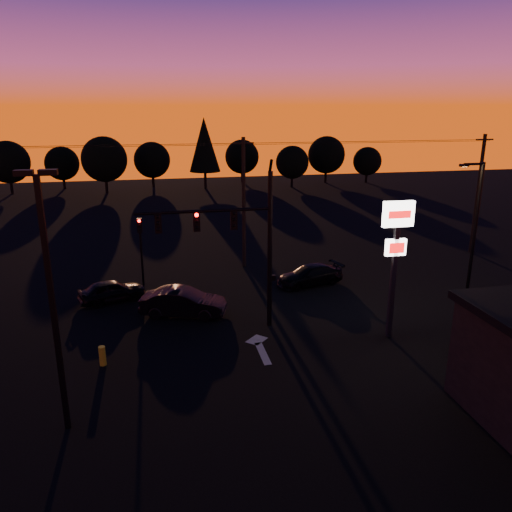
{
  "coord_description": "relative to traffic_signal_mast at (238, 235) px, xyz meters",
  "views": [
    {
      "loc": [
        -4.01,
        -19.29,
        11.02
      ],
      "look_at": [
        1.0,
        5.0,
        3.5
      ],
      "focal_mm": 35.0,
      "sensor_mm": 36.0,
      "label": 1
    }
  ],
  "objects": [
    {
      "name": "traffic_signal_mast",
      "position": [
        0.0,
        0.0,
        0.0
      ],
      "size": [
        6.79,
        0.52,
        8.58
      ],
      "color": "black",
      "rests_on": "ground"
    },
    {
      "name": "car_right",
      "position": [
        5.53,
        5.46,
        -4.31
      ],
      "size": [
        4.64,
        2.72,
        1.26
      ],
      "primitive_type": "imported",
      "rotation": [
        0.0,
        0.0,
        -1.34
      ],
      "color": "black",
      "rests_on": "ground"
    },
    {
      "name": "tree_2",
      "position": [
        -9.9,
        44.01,
        -0.57
      ],
      "size": [
        5.77,
        5.78,
        7.26
      ],
      "color": "black",
      "rests_on": "ground"
    },
    {
      "name": "tree_5",
      "position": [
        9.1,
        50.01,
        -1.19
      ],
      "size": [
        4.95,
        4.95,
        6.22
      ],
      "color": "black",
      "rests_on": "ground"
    },
    {
      "name": "utility_pole_1",
      "position": [
        2.1,
        10.01,
        -0.34
      ],
      "size": [
        1.4,
        0.26,
        9.0
      ],
      "color": "black",
      "rests_on": "ground"
    },
    {
      "name": "tree_0",
      "position": [
        -21.9,
        46.01,
        -0.88
      ],
      "size": [
        5.36,
        5.36,
        6.74
      ],
      "color": "black",
      "rests_on": "ground"
    },
    {
      "name": "utility_pole_2",
      "position": [
        20.1,
        10.01,
        -0.34
      ],
      "size": [
        1.4,
        0.26,
        9.0
      ],
      "color": "black",
      "rests_on": "ground"
    },
    {
      "name": "car_left",
      "position": [
        -6.64,
        5.08,
        -4.29
      ],
      "size": [
        4.07,
        2.62,
        1.29
      ],
      "primitive_type": "imported",
      "rotation": [
        0.0,
        0.0,
        1.88
      ],
      "color": "black",
      "rests_on": "ground"
    },
    {
      "name": "secondary_signal",
      "position": [
        -4.9,
        7.49,
        -2.07
      ],
      "size": [
        0.3,
        0.31,
        4.35
      ],
      "color": "black",
      "rests_on": "ground"
    },
    {
      "name": "tree_8",
      "position": [
        27.1,
        46.01,
        -1.82
      ],
      "size": [
        4.12,
        4.12,
        5.19
      ],
      "color": "black",
      "rests_on": "ground"
    },
    {
      "name": "streetlight",
      "position": [
        14.01,
        1.51,
        -0.52
      ],
      "size": [
        1.55,
        0.35,
        8.0
      ],
      "color": "black",
      "rests_on": "ground"
    },
    {
      "name": "bollard",
      "position": [
        -6.55,
        -2.61,
        -4.49
      ],
      "size": [
        0.3,
        0.3,
        0.89
      ],
      "primitive_type": "cylinder",
      "color": "gold",
      "rests_on": "ground"
    },
    {
      "name": "tree_4",
      "position": [
        3.1,
        45.01,
        0.99
      ],
      "size": [
        4.18,
        4.18,
        9.5
      ],
      "color": "black",
      "rests_on": "ground"
    },
    {
      "name": "tree_3",
      "position": [
        -3.9,
        48.01,
        -1.19
      ],
      "size": [
        4.95,
        4.95,
        6.22
      ],
      "color": "black",
      "rests_on": "ground"
    },
    {
      "name": "lane_arrow",
      "position": [
        0.6,
        -2.33,
        -4.93
      ],
      "size": [
        1.2,
        3.1,
        0.01
      ],
      "color": "beige",
      "rests_on": "ground"
    },
    {
      "name": "pylon_sign",
      "position": [
        7.1,
        -2.49,
        -0.02
      ],
      "size": [
        1.5,
        0.28,
        6.8
      ],
      "color": "black",
      "rests_on": "ground"
    },
    {
      "name": "parking_lot_light",
      "position": [
        -7.4,
        -6.99,
        0.33
      ],
      "size": [
        1.25,
        0.3,
        9.14
      ],
      "color": "black",
      "rests_on": "ground"
    },
    {
      "name": "car_mid",
      "position": [
        -2.69,
        2.15,
        -4.18
      ],
      "size": [
        4.86,
        2.89,
        1.51
      ],
      "primitive_type": "imported",
      "rotation": [
        0.0,
        0.0,
        1.27
      ],
      "color": "black",
      "rests_on": "ground"
    },
    {
      "name": "tree_1",
      "position": [
        -15.9,
        49.01,
        -1.5
      ],
      "size": [
        4.54,
        4.54,
        5.71
      ],
      "color": "black",
      "rests_on": "ground"
    },
    {
      "name": "tree_6",
      "position": [
        15.1,
        44.01,
        -1.5
      ],
      "size": [
        4.54,
        4.54,
        5.71
      ],
      "color": "black",
      "rests_on": "ground"
    },
    {
      "name": "tree_7",
      "position": [
        21.1,
        47.01,
        -0.88
      ],
      "size": [
        5.36,
        5.36,
        6.74
      ],
      "color": "black",
      "rests_on": "ground"
    },
    {
      "name": "power_wires",
      "position": [
        2.1,
        10.01,
        3.63
      ],
      "size": [
        36.0,
        1.22,
        0.07
      ],
      "color": "black",
      "rests_on": "ground"
    },
    {
      "name": "ground",
      "position": [
        0.1,
        -3.99,
        -4.94
      ],
      "size": [
        120.0,
        120.0,
        0.0
      ],
      "primitive_type": "plane",
      "color": "black",
      "rests_on": "ground"
    }
  ]
}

